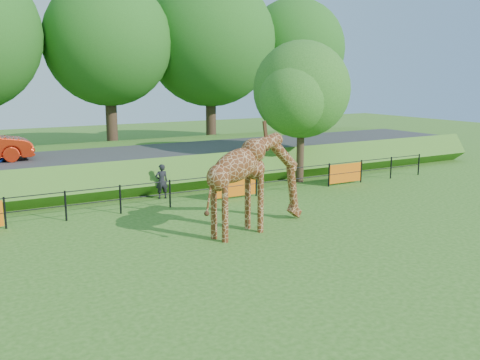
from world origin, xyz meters
The scene contains 8 objects.
ground centered at (0.00, 0.00, 0.00)m, with size 90.00×90.00×0.00m, color #2F6118.
giraffe centered at (1.31, 3.64, 1.61)m, with size 4.52×0.83×3.23m, color #582A12, non-canonical shape.
perimeter_fence centered at (0.00, 8.00, 0.55)m, with size 28.07×0.10×1.10m, color black, non-canonical shape.
embankment centered at (0.00, 15.50, 0.65)m, with size 40.00×9.00×1.30m, color #2F6118.
road centered at (0.00, 14.00, 1.36)m, with size 40.00×5.00×0.12m, color #29292B.
visitor centered at (0.31, 9.62, 0.74)m, with size 0.54×0.35×1.47m, color black.
tree_east centered at (7.60, 9.63, 4.28)m, with size 5.40×4.71×6.76m.
bg_tree_line centered at (1.89, 22.00, 7.19)m, with size 37.30×8.80×11.82m.
Camera 1 is at (-7.92, -11.10, 5.10)m, focal length 40.00 mm.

